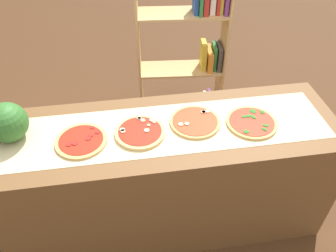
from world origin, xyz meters
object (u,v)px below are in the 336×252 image
pizza_mushroom_2 (195,122)px  watermelon (7,122)px  pizza_spinach_3 (252,122)px  bookshelf (192,43)px  pizza_pepperoni_0 (81,141)px  pizza_mushroom_1 (140,132)px

pizza_mushroom_2 → watermelon: watermelon is taller
pizza_mushroom_2 → pizza_spinach_3: 0.34m
bookshelf → pizza_pepperoni_0: bearing=-126.4°
pizza_pepperoni_0 → pizza_mushroom_2: pizza_mushroom_2 is taller
pizza_pepperoni_0 → bookshelf: bookshelf is taller
pizza_pepperoni_0 → pizza_spinach_3: size_ratio=0.97×
bookshelf → pizza_spinach_3: bearing=-85.0°
pizza_pepperoni_0 → bookshelf: size_ratio=0.18×
watermelon → bookshelf: (1.30, 1.13, -0.19)m
pizza_mushroom_1 → pizza_mushroom_2: bearing=7.3°
watermelon → bookshelf: bookshelf is taller
pizza_mushroom_1 → pizza_spinach_3: (0.68, -0.01, -0.00)m
pizza_mushroom_1 → pizza_mushroom_2: pizza_mushroom_1 is taller
pizza_spinach_3 → bookshelf: size_ratio=0.19×
pizza_spinach_3 → bookshelf: bookshelf is taller
watermelon → bookshelf: 1.73m
pizza_spinach_3 → pizza_mushroom_2: bearing=170.3°
pizza_pepperoni_0 → pizza_mushroom_1: pizza_mushroom_1 is taller
pizza_mushroom_1 → watermelon: (-0.73, 0.08, 0.10)m
pizza_pepperoni_0 → pizza_mushroom_1: 0.34m
pizza_mushroom_1 → watermelon: size_ratio=1.29×
pizza_mushroom_1 → pizza_spinach_3: size_ratio=0.96×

